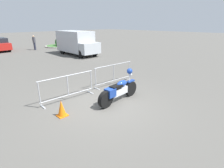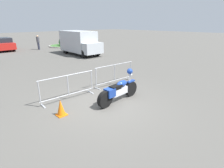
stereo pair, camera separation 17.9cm
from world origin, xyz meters
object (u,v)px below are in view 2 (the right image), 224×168
parked_car_red (3,44)px  pedestrian (38,42)px  motorcycle (119,90)px  traffic_cone (61,108)px  delivery_van (79,42)px  crowd_barrier_far (115,74)px  crowd_barrier_near (68,87)px

parked_car_red → pedestrian: bearing=-121.9°
motorcycle → parked_car_red: bearing=86.4°
traffic_cone → motorcycle: bearing=-14.4°
motorcycle → delivery_van: size_ratio=0.45×
parked_car_red → pedestrian: 3.91m
crowd_barrier_far → parked_car_red: parked_car_red is taller
crowd_barrier_near → delivery_van: (6.73, 9.01, 0.68)m
delivery_van → parked_car_red: (-4.89, 8.44, -0.50)m
crowd_barrier_far → delivery_van: (3.96, 9.01, 0.68)m
delivery_van → traffic_cone: (-7.66, -10.04, -0.95)m
pedestrian → crowd_barrier_far: bearing=0.7°
crowd_barrier_near → parked_car_red: size_ratio=0.56×
motorcycle → crowd_barrier_near: (-1.38, 1.63, 0.07)m
crowd_barrier_near → crowd_barrier_far: size_ratio=1.00×
delivery_van → parked_car_red: bearing=-147.9°
delivery_van → parked_car_red: size_ratio=1.15×
delivery_van → traffic_cone: delivery_van is taller
parked_car_red → crowd_barrier_far: bearing=-174.5°
crowd_barrier_far → delivery_van: delivery_van is taller
crowd_barrier_far → traffic_cone: crowd_barrier_far is taller
crowd_barrier_far → traffic_cone: 3.85m
motorcycle → pedestrian: bearing=75.5°
traffic_cone → crowd_barrier_far: bearing=15.6°
crowd_barrier_far → pedestrian: size_ratio=1.45×
motorcycle → parked_car_red: parked_car_red is taller
delivery_van → crowd_barrier_far: bearing=-21.7°
delivery_van → traffic_cone: size_ratio=8.59×
crowd_barrier_near → pedestrian: bearing=71.6°
crowd_barrier_near → parked_car_red: parked_car_red is taller
motorcycle → pedestrian: (3.68, 16.87, 0.43)m
motorcycle → crowd_barrier_far: size_ratio=0.92×
motorcycle → parked_car_red: 19.08m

